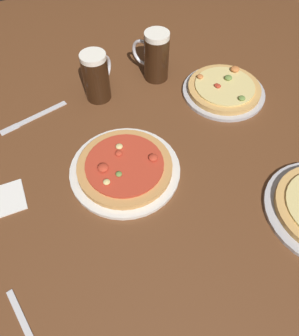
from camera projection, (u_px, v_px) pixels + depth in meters
The scene contains 7 objects.
ground_plane at pixel (150, 175), 0.93m from camera, with size 2.40×2.40×0.03m, color brown.
pizza_plate_far at pixel (224, 89), 1.11m from camera, with size 0.29×0.29×0.05m.
pizza_plate_side at pixel (125, 168), 0.91m from camera, with size 0.32×0.32×0.05m.
beer_mug_dark at pixel (97, 76), 1.05m from camera, with size 0.12×0.12×0.17m.
beer_mug_amber at pixel (155, 56), 1.11m from camera, with size 0.10×0.14×0.17m.
napkin_folded at pixel (4, 199), 0.86m from camera, with size 0.11×0.10×0.01m, color white.
knife_right at pixel (34, 117), 1.05m from camera, with size 0.23×0.08×0.01m.
Camera 1 is at (-0.21, -0.49, 0.75)m, focal length 34.07 mm.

